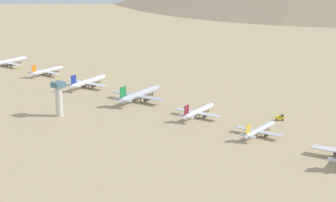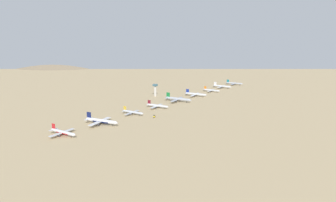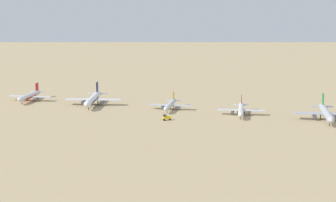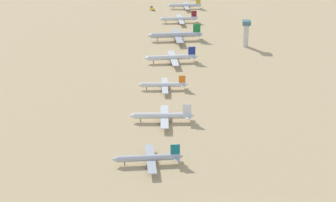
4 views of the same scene
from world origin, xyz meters
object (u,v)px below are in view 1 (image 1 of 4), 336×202
(parked_jet_6, at_px, (47,71))
(service_truck, at_px, (280,117))
(parked_jet_4, at_px, (139,94))
(parked_jet_3, at_px, (198,111))
(control_tower, at_px, (59,97))
(parked_jet_2, at_px, (259,130))
(parked_jet_5, at_px, (88,82))
(parked_jet_7, at_px, (8,62))

(parked_jet_6, bearing_deg, service_truck, -84.01)
(parked_jet_4, relative_size, parked_jet_6, 1.38)
(parked_jet_3, distance_m, control_tower, 93.29)
(parked_jet_4, bearing_deg, parked_jet_6, 87.10)
(parked_jet_2, xyz_separation_m, parked_jet_5, (8.30, 166.48, 0.68))
(parked_jet_4, xyz_separation_m, parked_jet_6, (5.82, 114.86, -1.39))
(parked_jet_3, xyz_separation_m, parked_jet_5, (3.24, 114.52, 0.46))
(parked_jet_3, height_order, parked_jet_5, parked_jet_5)
(parked_jet_7, bearing_deg, parked_jet_6, -87.71)
(parked_jet_3, xyz_separation_m, parked_jet_7, (5.16, 225.22, 0.28))
(parked_jet_7, relative_size, control_tower, 1.84)
(parked_jet_6, height_order, service_truck, parked_jet_6)
(parked_jet_6, relative_size, control_tower, 1.59)
(service_truck, bearing_deg, parked_jet_6, 95.99)
(parked_jet_6, xyz_separation_m, parked_jet_7, (-2.15, 53.82, 0.57))
(parked_jet_2, height_order, parked_jet_5, parked_jet_5)
(service_truck, relative_size, control_tower, 0.24)
(parked_jet_3, distance_m, parked_jet_5, 114.57)
(parked_jet_6, bearing_deg, parked_jet_2, -93.17)
(parked_jet_3, bearing_deg, parked_jet_6, 87.56)
(parked_jet_5, bearing_deg, parked_jet_6, 85.91)
(parked_jet_4, height_order, parked_jet_6, parked_jet_4)
(parked_jet_2, distance_m, parked_jet_5, 166.69)
(parked_jet_4, relative_size, service_truck, 9.07)
(service_truck, distance_m, control_tower, 146.77)
(parked_jet_3, distance_m, service_truck, 53.77)
(parked_jet_4, bearing_deg, service_truck, -74.27)
(service_truck, bearing_deg, parked_jet_7, 95.26)
(parked_jet_2, xyz_separation_m, service_truck, (35.04, 7.36, -1.61))
(parked_jet_3, bearing_deg, parked_jet_5, 88.38)
(parked_jet_6, distance_m, control_tower, 121.45)
(parked_jet_2, xyz_separation_m, control_tower, (-54.97, 122.76, 9.63))
(parked_jet_5, height_order, service_truck, parked_jet_5)
(parked_jet_4, xyz_separation_m, service_truck, (28.49, -101.14, -2.92))
(parked_jet_4, height_order, control_tower, control_tower)
(parked_jet_7, height_order, control_tower, control_tower)
(parked_jet_3, xyz_separation_m, service_truck, (29.98, -44.60, -1.82))
(parked_jet_7, bearing_deg, service_truck, -84.74)
(parked_jet_5, relative_size, parked_jet_7, 1.04)
(parked_jet_7, xyz_separation_m, control_tower, (-65.18, -154.42, 9.14))
(parked_jet_2, bearing_deg, service_truck, 11.87)
(parked_jet_2, height_order, parked_jet_7, parked_jet_7)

